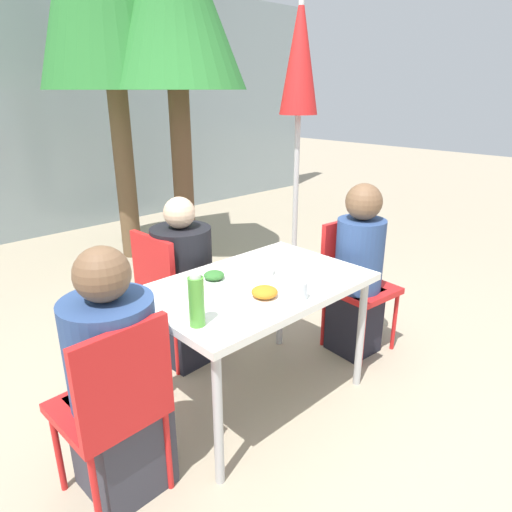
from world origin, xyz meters
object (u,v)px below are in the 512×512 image
chair_left (115,400)px  salad_bowl (256,269)px  person_right (358,274)px  person_far (184,288)px  chair_right (353,275)px  closed_umbrella (299,78)px  bottle (196,301)px  chair_far (169,287)px  person_left (116,384)px  drinking_cup (300,290)px

chair_left → salad_bowl: bearing=9.1°
chair_left → salad_bowl: 1.03m
person_right → salad_bowl: 0.81m
person_far → chair_left: bearing=-51.8°
person_right → chair_right: bearing=-122.0°
closed_umbrella → chair_right: bearing=-113.4°
person_right → bottle: size_ratio=4.79×
chair_right → person_right: (-0.06, -0.08, 0.04)m
chair_left → person_far: (0.87, 0.75, -0.01)m
chair_right → person_far: bearing=-29.1°
person_right → chair_far: size_ratio=1.32×
chair_left → chair_far: bearing=43.3°
person_right → chair_far: person_right is taller
person_right → salad_bowl: person_right is taller
chair_left → person_right: person_right is taller
chair_left → closed_umbrella: closed_umbrella is taller
person_right → salad_bowl: size_ratio=6.03×
person_left → drinking_cup: size_ratio=12.58×
person_far → salad_bowl: person_far is taller
closed_umbrella → drinking_cup: bearing=-137.5°
chair_right → closed_umbrella: size_ratio=0.37×
closed_umbrella → salad_bowl: size_ratio=12.50×
chair_right → salad_bowl: size_ratio=4.58×
person_right → salad_bowl: bearing=-6.4°
chair_left → drinking_cup: 0.97m
chair_far → person_far: person_far is taller
chair_right → person_right: bearing=58.0°
person_left → person_far: bearing=37.0°
person_right → bottle: bearing=8.8°
chair_left → closed_umbrella: 2.71m
person_left → bottle: bearing=-22.8°
person_far → bottle: size_ratio=4.53×
person_right → person_left: bearing=3.7°
person_left → salad_bowl: size_ratio=5.94×
chair_left → person_right: bearing=-1.0°
chair_right → closed_umbrella: 1.58m
person_left → salad_bowl: bearing=4.8°
closed_umbrella → bottle: 2.27m
chair_left → bottle: size_ratio=3.63×
chair_left → drinking_cup: chair_left is taller
person_far → drinking_cup: bearing=0.0°
chair_left → chair_right: (1.81, 0.12, 0.00)m
person_left → person_right: person_right is taller
person_right → drinking_cup: size_ratio=12.77×
chair_left → bottle: (0.39, -0.05, 0.33)m
person_right → closed_umbrella: size_ratio=0.48×
chair_far → bottle: bottle is taller
chair_right → salad_bowl: chair_right is taller
chair_far → bottle: (-0.39, -0.85, 0.33)m
person_far → bottle: 0.99m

